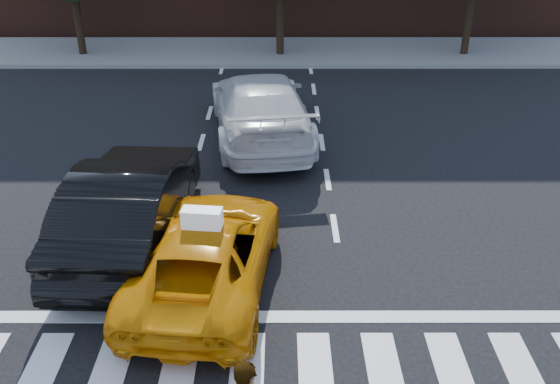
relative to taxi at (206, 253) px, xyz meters
name	(u,v)px	position (x,y,z in m)	size (l,w,h in m)	color
stop_line	(250,317)	(0.78, -0.90, -0.65)	(12.00, 0.30, 0.01)	silver
sidewalk_far	(267,52)	(0.78, 15.00, -0.58)	(30.00, 4.00, 0.15)	slate
taxi	(206,253)	(0.00, 0.00, 0.00)	(2.16, 4.69, 1.30)	orange
black_sedan	(130,203)	(-1.57, 1.39, 0.21)	(1.82, 5.22, 1.72)	black
white_suv	(260,107)	(0.75, 6.69, 0.21)	(2.41, 5.93, 1.72)	silver
taxi_sign	(202,218)	(0.00, -0.20, 0.81)	(0.65, 0.28, 0.32)	white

